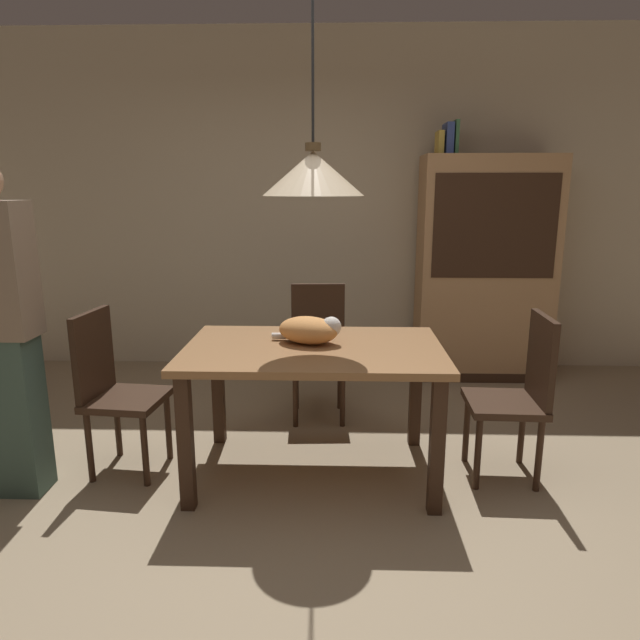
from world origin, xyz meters
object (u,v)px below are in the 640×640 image
Objects in this scene: cat_sleeping at (310,330)px; book_blue_wide at (448,139)px; chair_left_side at (113,385)px; dining_table at (314,364)px; hutch_bookcase at (485,274)px; chair_right_side at (519,390)px; book_green_slim at (455,138)px; person_standing at (1,333)px; book_yellow_short at (439,143)px; pendant_lamp at (313,173)px; chair_far_back at (318,345)px.

cat_sleeping is 2.31m from book_blue_wide.
chair_left_side is at bearing -177.34° from cat_sleeping.
hutch_bookcase is (1.36, 1.78, 0.24)m from dining_table.
chair_right_side is at bearing -85.90° from book_blue_wide.
book_blue_wide is at bearing 180.00° from book_green_slim.
book_blue_wide is 3.45m from person_standing.
dining_table is 1.61m from person_standing.
cat_sleeping is 1.58m from person_standing.
dining_table is at bearing -119.31° from book_blue_wide.
hutch_bookcase is at bearing -0.20° from book_yellow_short.
pendant_lamp is (1.13, -0.01, 1.15)m from chair_left_side.
dining_table is at bearing -89.72° from chair_far_back.
book_green_slim is (1.08, 1.72, 1.15)m from cat_sleeping.
pendant_lamp reaches higher than person_standing.
chair_right_side is at bearing 5.01° from person_standing.
hutch_bookcase is at bearing 34.51° from person_standing.
chair_far_back is at bearing 90.28° from dining_table.
chair_left_side is 2.29× the size of cat_sleeping.
book_blue_wide is at bearing 39.81° from chair_left_side.
chair_left_side is at bearing 179.59° from pendant_lamp.
pendant_lamp is at bearing -0.41° from chair_left_side.
hutch_bookcase is 9.25× the size of book_yellow_short.
book_blue_wide is 0.14× the size of person_standing.
pendant_lamp is at bearing 179.87° from chair_right_side.
book_yellow_short is 0.12× the size of person_standing.
book_yellow_short is at bearing 62.30° from dining_table.
cat_sleeping is 2.03× the size of book_yellow_short.
pendant_lamp is at bearing -70.78° from cat_sleeping.
chair_far_back is 0.54× the size of person_standing.
person_standing is (-1.55, -0.30, 0.05)m from cat_sleeping.
pendant_lamp is 6.50× the size of book_yellow_short.
cat_sleeping is 2.34m from book_green_slim.
cat_sleeping is at bearing -122.05° from book_green_slim.
chair_left_side is 3.13m from book_blue_wide.
cat_sleeping is 1.56× the size of book_green_slim.
book_yellow_short reaches higher than dining_table.
pendant_lamp is at bearing 180.00° from dining_table.
book_green_slim is at bearing 0.00° from book_blue_wide.
cat_sleeping is at bearing 176.91° from chair_right_side.
person_standing is at bearing -171.35° from pendant_lamp.
chair_right_side reaches higher than cat_sleeping.
book_blue_wide is (-0.13, 1.78, 1.46)m from chair_right_side.
dining_table is 7.00× the size of book_yellow_short.
chair_far_back is (-1.13, 0.88, 0.00)m from chair_right_side.
book_blue_wide is at bearing 94.10° from chair_right_side.
dining_table is 5.83× the size of book_blue_wide.
dining_table is 1.08× the size of pendant_lamp.
cat_sleeping is at bearing 109.22° from pendant_lamp.
book_blue_wide is (1.00, 1.78, 0.31)m from pendant_lamp.
chair_right_side is at bearing -97.51° from hutch_bookcase.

